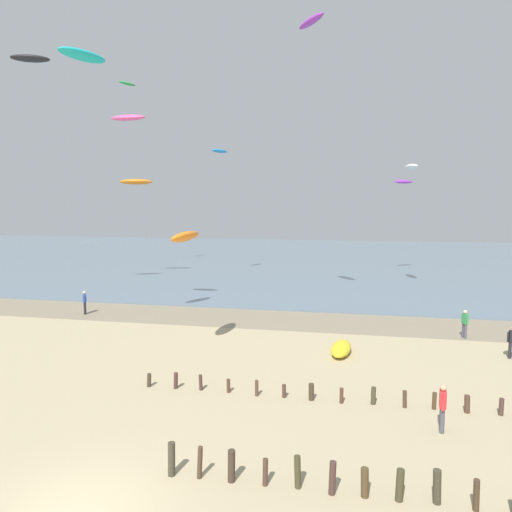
% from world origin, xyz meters
% --- Properties ---
extents(wet_sand_strip, '(120.00, 5.42, 0.01)m').
position_xyz_m(wet_sand_strip, '(0.00, 20.91, 0.00)').
color(wet_sand_strip, gray).
rests_on(wet_sand_strip, ground).
extents(sea, '(160.00, 70.00, 0.10)m').
position_xyz_m(sea, '(0.00, 58.62, 0.05)').
color(sea, slate).
rests_on(sea, ground).
extents(groyne_near, '(10.43, 0.39, 1.01)m').
position_xyz_m(groyne_near, '(6.65, 2.19, 0.45)').
color(groyne_near, '#3D382B').
rests_on(groyne_near, ground).
extents(groyne_mid, '(18.00, 0.34, 0.75)m').
position_xyz_m(groyne_mid, '(7.92, 8.21, 0.33)').
color(groyne_mid, '#3F3328').
rests_on(groyne_mid, ground).
extents(person_nearest_camera, '(0.36, 0.51, 1.71)m').
position_xyz_m(person_nearest_camera, '(-11.87, 19.87, 0.92)').
color(person_nearest_camera, '#232328').
rests_on(person_nearest_camera, ground).
extents(person_left_flank, '(0.26, 0.57, 1.71)m').
position_xyz_m(person_left_flank, '(10.14, 6.44, 0.92)').
color(person_left_flank, '#4C4C56').
rests_on(person_left_flank, ground).
extents(person_right_flank, '(0.34, 0.54, 1.71)m').
position_xyz_m(person_right_flank, '(13.77, 18.74, 0.92)').
color(person_right_flank, '#4C4C56').
rests_on(person_right_flank, ground).
extents(grounded_kite, '(1.31, 2.91, 0.56)m').
position_xyz_m(grounded_kite, '(6.57, 14.39, 0.28)').
color(grounded_kite, yellow).
rests_on(grounded_kite, ground).
extents(kite_aloft_0, '(1.69, 2.38, 0.42)m').
position_xyz_m(kite_aloft_0, '(-6.76, 38.31, 13.67)').
color(kite_aloft_0, '#2384D1').
extents(kite_aloft_1, '(2.56, 3.01, 0.78)m').
position_xyz_m(kite_aloft_1, '(3.99, 23.84, 20.70)').
color(kite_aloft_1, purple).
extents(kite_aloft_2, '(1.25, 3.05, 0.82)m').
position_xyz_m(kite_aloft_2, '(-1.61, 13.08, 6.26)').
color(kite_aloft_2, orange).
extents(kite_aloft_3, '(1.42, 3.05, 0.60)m').
position_xyz_m(kite_aloft_3, '(12.34, 33.75, 11.31)').
color(kite_aloft_3, white).
extents(kite_aloft_4, '(2.53, 2.05, 0.50)m').
position_xyz_m(kite_aloft_4, '(12.91, 44.21, 10.53)').
color(kite_aloft_4, purple).
extents(kite_aloft_5, '(1.71, 2.39, 0.47)m').
position_xyz_m(kite_aloft_5, '(-18.55, 41.07, 21.93)').
color(kite_aloft_5, green).
extents(kite_aloft_6, '(2.11, 2.91, 0.64)m').
position_xyz_m(kite_aloft_6, '(-7.34, 13.38, 15.87)').
color(kite_aloft_6, '#19B2B7').
extents(kite_aloft_7, '(2.52, 0.91, 0.53)m').
position_xyz_m(kite_aloft_7, '(-7.92, 19.63, 13.79)').
color(kite_aloft_7, '#E54C99').
extents(kite_aloft_8, '(3.61, 1.96, 0.73)m').
position_xyz_m(kite_aloft_8, '(-15.26, 35.81, 10.38)').
color(kite_aloft_8, orange).
extents(kite_aloft_9, '(3.12, 2.10, 0.63)m').
position_xyz_m(kite_aloft_9, '(-18.04, 23.55, 19.41)').
color(kite_aloft_9, black).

